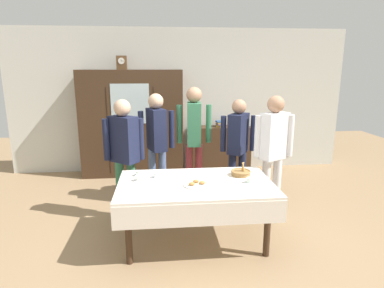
% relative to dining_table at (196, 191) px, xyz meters
% --- Properties ---
extents(ground_plane, '(12.00, 12.00, 0.00)m').
position_rel_dining_table_xyz_m(ground_plane, '(0.00, 0.24, -0.63)').
color(ground_plane, '#997A56').
rests_on(ground_plane, ground).
extents(back_wall, '(6.40, 0.10, 2.70)m').
position_rel_dining_table_xyz_m(back_wall, '(0.00, 2.89, 0.72)').
color(back_wall, silver).
rests_on(back_wall, ground).
extents(dining_table, '(1.74, 1.05, 0.72)m').
position_rel_dining_table_xyz_m(dining_table, '(0.00, 0.00, 0.00)').
color(dining_table, '#3D2819').
rests_on(dining_table, ground).
extents(wall_cabinet, '(1.85, 0.46, 1.94)m').
position_rel_dining_table_xyz_m(wall_cabinet, '(-0.90, 2.59, 0.34)').
color(wall_cabinet, '#3D2819').
rests_on(wall_cabinet, ground).
extents(mantel_clock, '(0.18, 0.11, 0.24)m').
position_rel_dining_table_xyz_m(mantel_clock, '(-1.04, 2.59, 1.43)').
color(mantel_clock, brown).
rests_on(mantel_clock, wall_cabinet).
extents(bookshelf_low, '(1.17, 0.35, 0.88)m').
position_rel_dining_table_xyz_m(bookshelf_low, '(0.76, 2.64, -0.19)').
color(bookshelf_low, '#3D2819').
rests_on(bookshelf_low, ground).
extents(book_stack, '(0.18, 0.23, 0.11)m').
position_rel_dining_table_xyz_m(book_stack, '(0.76, 2.64, 0.30)').
color(book_stack, '#B29333').
rests_on(book_stack, bookshelf_low).
extents(tea_cup_center, '(0.13, 0.13, 0.06)m').
position_rel_dining_table_xyz_m(tea_cup_center, '(-0.43, 0.24, 0.12)').
color(tea_cup_center, white).
rests_on(tea_cup_center, dining_table).
extents(tea_cup_near_left, '(0.13, 0.13, 0.06)m').
position_rel_dining_table_xyz_m(tea_cup_near_left, '(0.60, -0.05, 0.12)').
color(tea_cup_near_left, silver).
rests_on(tea_cup_near_left, dining_table).
extents(tea_cup_near_right, '(0.13, 0.13, 0.06)m').
position_rel_dining_table_xyz_m(tea_cup_near_right, '(-0.65, 0.32, 0.12)').
color(tea_cup_near_right, silver).
rests_on(tea_cup_near_right, dining_table).
extents(tea_cup_front_edge, '(0.13, 0.13, 0.06)m').
position_rel_dining_table_xyz_m(tea_cup_front_edge, '(-0.64, 0.15, 0.12)').
color(tea_cup_front_edge, white).
rests_on(tea_cup_front_edge, dining_table).
extents(bread_basket, '(0.24, 0.24, 0.16)m').
position_rel_dining_table_xyz_m(bread_basket, '(0.57, 0.23, 0.13)').
color(bread_basket, '#9E7542').
rests_on(bread_basket, dining_table).
extents(pastry_plate, '(0.28, 0.28, 0.05)m').
position_rel_dining_table_xyz_m(pastry_plate, '(0.00, -0.06, 0.10)').
color(pastry_plate, white).
rests_on(pastry_plate, dining_table).
extents(spoon_far_right, '(0.12, 0.02, 0.01)m').
position_rel_dining_table_xyz_m(spoon_far_right, '(-0.60, -0.27, 0.09)').
color(spoon_far_right, silver).
rests_on(spoon_far_right, dining_table).
extents(spoon_mid_left, '(0.12, 0.02, 0.01)m').
position_rel_dining_table_xyz_m(spoon_mid_left, '(-0.31, -0.08, 0.09)').
color(spoon_mid_left, silver).
rests_on(spoon_mid_left, dining_table).
extents(spoon_center, '(0.12, 0.02, 0.01)m').
position_rel_dining_table_xyz_m(spoon_center, '(0.30, 0.06, 0.09)').
color(spoon_center, silver).
rests_on(spoon_center, dining_table).
extents(person_behind_table_left, '(0.52, 0.41, 1.55)m').
position_rel_dining_table_xyz_m(person_behind_table_left, '(0.74, 1.11, 0.30)').
color(person_behind_table_left, '#191E38').
rests_on(person_behind_table_left, ground).
extents(person_near_right_end, '(0.52, 0.38, 1.60)m').
position_rel_dining_table_xyz_m(person_near_right_end, '(-0.85, 0.72, 0.34)').
color(person_near_right_end, '#33704C').
rests_on(person_near_right_end, ground).
extents(person_beside_shelf, '(0.52, 0.38, 1.71)m').
position_rel_dining_table_xyz_m(person_beside_shelf, '(0.12, 1.36, 0.41)').
color(person_beside_shelf, '#933338').
rests_on(person_beside_shelf, ground).
extents(person_behind_table_right, '(0.52, 0.41, 1.63)m').
position_rel_dining_table_xyz_m(person_behind_table_right, '(-0.44, 1.24, 0.36)').
color(person_behind_table_right, slate).
rests_on(person_behind_table_right, ground).
extents(person_by_cabinet, '(0.52, 0.34, 1.64)m').
position_rel_dining_table_xyz_m(person_by_cabinet, '(1.09, 0.61, 0.36)').
color(person_by_cabinet, silver).
rests_on(person_by_cabinet, ground).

